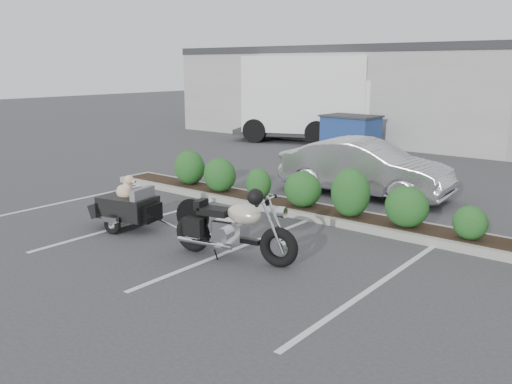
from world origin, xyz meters
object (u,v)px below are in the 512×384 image
Objects in this scene: motorcycle at (233,229)px; delivery_truck at (328,101)px; pet_trailer at (127,206)px; dumpster at (350,133)px; sedan at (365,168)px.

delivery_truck reaches higher than motorcycle.
motorcycle is 1.23× the size of pet_trailer.
motorcycle is at bearing -67.91° from dumpster.
dumpster is at bearing 98.81° from motorcycle.
delivery_truck is (-6.38, 13.47, 1.17)m from motorcycle.
pet_trailer is 6.00m from sedan.
sedan is at bearing 55.83° from pet_trailer.
motorcycle is 1.10× the size of dumpster.
pet_trailer is at bearing -80.66° from dumpster.
dumpster reaches higher than motorcycle.
motorcycle is at bearing -11.60° from pet_trailer.
sedan is 2.01× the size of dumpster.
sedan is (-0.45, 5.54, 0.16)m from motorcycle.
motorcycle is 12.52m from dumpster.
dumpster is at bearing -61.01° from delivery_truck.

